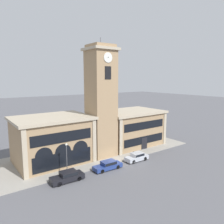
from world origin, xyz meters
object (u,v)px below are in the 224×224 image
object	(u,v)px
parked_car_far	(137,157)
bollard	(133,154)
street_lamp	(67,154)
parked_car_mid	(108,165)
parked_car_near	(68,176)

from	to	relation	value
parked_car_far	bollard	bearing A→B (deg)	-107.15
parked_car_far	street_lamp	bearing A→B (deg)	-6.36
parked_car_mid	parked_car_far	size ratio (longest dim) A/B	1.11
parked_car_near	parked_car_mid	distance (m)	7.05
street_lamp	parked_car_mid	bearing A→B (deg)	-15.59
bollard	street_lamp	bearing A→B (deg)	178.95
parked_car_near	bollard	world-z (taller)	parked_car_near
parked_car_near	street_lamp	distance (m)	3.29
parked_car_mid	bollard	size ratio (longest dim) A/B	4.60
parked_car_near	parked_car_far	distance (m)	13.36
parked_car_far	parked_car_mid	bearing A→B (deg)	1.59
street_lamp	bollard	distance (m)	13.44
parked_car_far	street_lamp	distance (m)	13.03
parked_car_far	bollard	world-z (taller)	parked_car_far
parked_car_near	bollard	size ratio (longest dim) A/B	4.53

